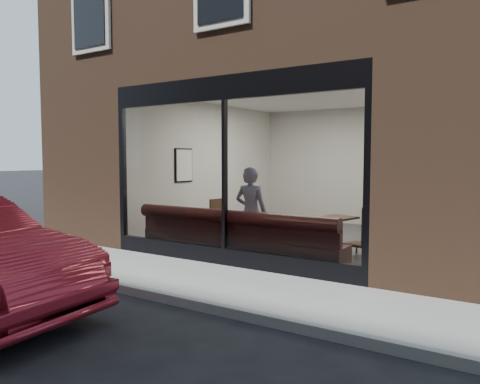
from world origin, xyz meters
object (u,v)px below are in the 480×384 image
Objects in this scene: person at (251,213)px; cafe_table_right at (338,218)px; cafe_chair_left at (212,230)px; cafe_chair_right at (360,244)px; cafe_table_left at (203,211)px; banquette at (238,248)px.

cafe_table_right is (1.27, 0.98, -0.10)m from person.
cafe_chair_left reaches higher than cafe_chair_right.
cafe_chair_left is at bearing 177.75° from cafe_table_right.
cafe_chair_right is (1.61, 1.22, -0.60)m from person.
cafe_table_right is 3.02m from cafe_chair_left.
cafe_table_left is 3.19m from cafe_chair_right.
cafe_table_left is at bearing 121.29° from cafe_chair_left.
cafe_table_right reaches higher than cafe_chair_right.
cafe_table_left is at bearing 151.14° from banquette.
cafe_table_left is (-1.45, 0.46, -0.10)m from person.
banquette is 2.27m from cafe_chair_right.
banquette is 2.11m from cafe_chair_left.
cafe_table_left is 2.77m from cafe_table_right.
banquette is at bearing 65.64° from person.
cafe_table_right is (2.72, 0.52, 0.00)m from cafe_table_left.
cafe_chair_right is (0.33, 0.24, -0.50)m from cafe_table_right.
person is 2.10m from cafe_chair_right.
cafe_table_right reaches higher than banquette.
cafe_table_right is at bearing 49.20° from cafe_chair_right.
person is 2.70× the size of cafe_table_left.
person is at bearing 51.02° from cafe_chair_right.
person is at bearing -142.40° from cafe_table_right.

